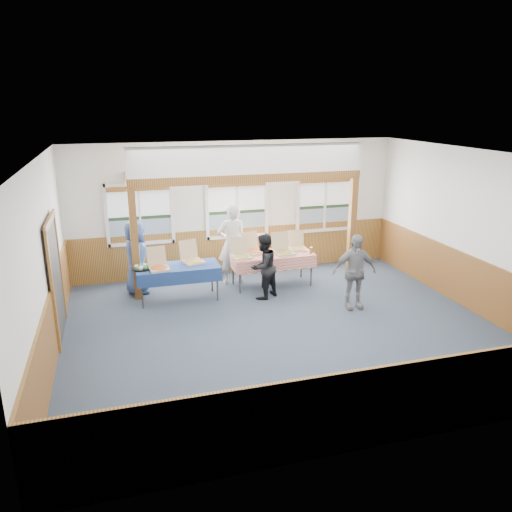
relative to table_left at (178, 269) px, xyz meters
The scene contains 31 objects.
floor 2.68m from the table_left, 49.95° to the right, with size 8.00×8.00×0.00m, color #2B3946.
ceiling 3.60m from the table_left, 49.95° to the right, with size 8.00×8.00×0.00m, color white.
wall_back 2.43m from the table_left, 42.41° to the left, with size 8.00×8.00×0.00m, color silver.
wall_front 5.80m from the table_left, 73.11° to the right, with size 8.00×8.00×0.00m, color silver.
wall_left 3.19m from the table_left, 139.72° to the right, with size 8.00×8.00×0.00m, color silver.
wall_right 6.07m from the table_left, 19.26° to the right, with size 8.00×8.00×0.00m, color silver.
wainscot_back 2.24m from the table_left, 41.94° to the left, with size 7.98×0.05×1.10m, color brown.
wainscot_front 5.70m from the table_left, 73.03° to the right, with size 7.98×0.05×1.10m, color brown.
wainscot_left 3.05m from the table_left, 139.41° to the right, with size 0.05×6.98×1.10m, color brown.
wainscot_right 5.98m from the table_left, 19.34° to the right, with size 0.05×6.98×1.10m, color brown.
cased_opening 2.56m from the table_left, 154.81° to the right, with size 0.06×1.30×2.10m, color #313131.
window_left 1.88m from the table_left, 113.28° to the left, with size 1.56×0.10×1.46m.
window_mid 2.43m from the table_left, 41.60° to the left, with size 1.56×0.10×1.46m.
window_right 4.34m from the table_left, 20.44° to the left, with size 1.56×0.10×1.46m.
post_left 1.03m from the table_left, 159.03° to the left, with size 0.15×0.15×2.40m, color brown.
post_right 4.21m from the table_left, ahead, with size 0.15×0.15×2.40m, color brown.
cross_beam 2.47m from the table_left, 10.90° to the left, with size 5.15×0.18×0.18m, color brown.
table_left is the anchor object (origin of this frame).
table_right 2.21m from the table_left, ahead, with size 2.02×1.32×0.76m.
pizza_box_a 0.44m from the table_left, 165.09° to the right, with size 0.44×0.52×0.43m.
pizza_box_b 0.40m from the table_left, 25.51° to the left, with size 0.53×0.59×0.45m.
pizza_box_c 1.46m from the table_left, ahead, with size 0.40×0.48×0.42m.
pizza_box_d 1.90m from the table_left, 15.27° to the left, with size 0.52×0.58×0.44m.
pizza_box_e 2.45m from the table_left, ahead, with size 0.45×0.54×0.46m.
pizza_box_f 2.88m from the table_left, ahead, with size 0.45×0.52×0.41m.
veggie_tray 0.76m from the table_left, behind, with size 0.40×0.40×0.09m.
drink_glass 3.04m from the table_left, ahead, with size 0.07×0.07×0.15m, color #A7631B.
woman_white 1.54m from the table_left, 27.80° to the left, with size 0.69×0.45×1.88m, color silver.
woman_black 1.81m from the table_left, 12.82° to the right, with size 0.69×0.54×1.42m, color black.
man_blue 1.06m from the table_left, 140.60° to the left, with size 0.80×0.52×1.63m, color #334B80.
person_grey 3.67m from the table_left, 22.93° to the right, with size 0.91×0.38×1.56m, color gray.
Camera 1 is at (-2.84, -8.05, 4.06)m, focal length 35.00 mm.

